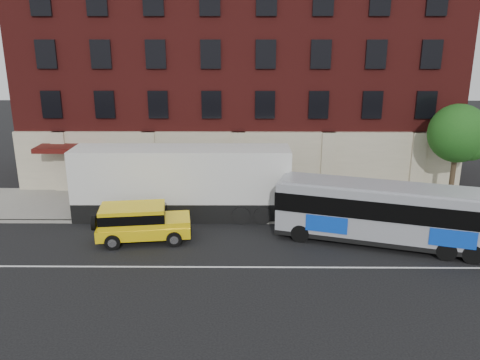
{
  "coord_description": "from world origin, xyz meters",
  "views": [
    {
      "loc": [
        0.37,
        -19.92,
        10.36
      ],
      "look_at": [
        0.17,
        5.5,
        2.73
      ],
      "focal_mm": 36.39,
      "sensor_mm": 36.0,
      "label": 1
    }
  ],
  "objects_px": {
    "city_bus": "(391,213)",
    "shipping_container": "(182,183)",
    "yellow_suv": "(139,221)",
    "sign_pole": "(88,198)",
    "street_tree": "(458,136)"
  },
  "relations": [
    {
      "from": "city_bus",
      "to": "shipping_container",
      "type": "distance_m",
      "value": 11.73
    },
    {
      "from": "street_tree",
      "to": "yellow_suv",
      "type": "height_order",
      "value": "street_tree"
    },
    {
      "from": "yellow_suv",
      "to": "sign_pole",
      "type": "bearing_deg",
      "value": 142.76
    },
    {
      "from": "yellow_suv",
      "to": "shipping_container",
      "type": "xyz_separation_m",
      "value": [
        1.82,
        3.57,
        0.95
      ]
    },
    {
      "from": "sign_pole",
      "to": "city_bus",
      "type": "bearing_deg",
      "value": -10.45
    },
    {
      "from": "yellow_suv",
      "to": "shipping_container",
      "type": "distance_m",
      "value": 4.12
    },
    {
      "from": "sign_pole",
      "to": "yellow_suv",
      "type": "relative_size",
      "value": 0.49
    },
    {
      "from": "city_bus",
      "to": "yellow_suv",
      "type": "xyz_separation_m",
      "value": [
        -12.86,
        0.38,
        -0.64
      ]
    },
    {
      "from": "street_tree",
      "to": "city_bus",
      "type": "xyz_separation_m",
      "value": [
        -5.72,
        -6.35,
        -2.67
      ]
    },
    {
      "from": "street_tree",
      "to": "yellow_suv",
      "type": "distance_m",
      "value": 19.79
    },
    {
      "from": "city_bus",
      "to": "yellow_suv",
      "type": "height_order",
      "value": "city_bus"
    },
    {
      "from": "street_tree",
      "to": "yellow_suv",
      "type": "relative_size",
      "value": 1.2
    },
    {
      "from": "street_tree",
      "to": "sign_pole",
      "type": "bearing_deg",
      "value": -171.39
    },
    {
      "from": "street_tree",
      "to": "city_bus",
      "type": "distance_m",
      "value": 8.95
    },
    {
      "from": "city_bus",
      "to": "sign_pole",
      "type": "bearing_deg",
      "value": 169.55
    }
  ]
}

